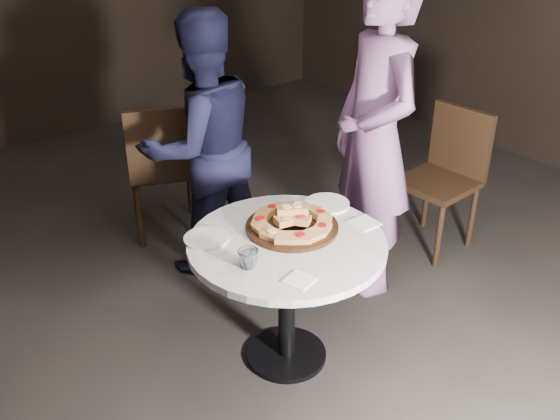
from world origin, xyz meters
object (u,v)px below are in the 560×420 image
(serving_board, at_px, (292,227))
(diner_teal, at_px, (374,138))
(water_glass, at_px, (248,259))
(chair_far, at_px, (163,163))
(chair_right, at_px, (447,169))
(diner_navy, at_px, (202,147))
(focaccia_pile, at_px, (292,219))
(table, at_px, (287,264))

(serving_board, distance_m, diner_teal, 0.75)
(serving_board, bearing_deg, water_glass, -158.58)
(chair_far, relative_size, chair_right, 1.05)
(diner_navy, bearing_deg, serving_board, 88.86)
(focaccia_pile, xyz_separation_m, chair_far, (0.04, 1.30, -0.19))
(focaccia_pile, distance_m, diner_navy, 0.89)
(focaccia_pile, distance_m, diner_teal, 0.74)
(table, distance_m, chair_far, 1.37)
(diner_navy, bearing_deg, chair_right, 155.68)
(water_glass, relative_size, diner_navy, 0.06)
(focaccia_pile, xyz_separation_m, diner_navy, (0.08, 0.88, 0.04))
(serving_board, xyz_separation_m, water_glass, (-0.34, -0.13, 0.03))
(table, height_order, chair_far, chair_far)
(serving_board, xyz_separation_m, focaccia_pile, (0.00, 0.00, 0.04))
(table, distance_m, chair_right, 1.47)
(focaccia_pile, distance_m, chair_right, 1.39)
(chair_far, distance_m, diner_navy, 0.47)
(serving_board, distance_m, chair_right, 1.39)
(water_glass, height_order, chair_far, chair_far)
(water_glass, xyz_separation_m, chair_right, (1.71, 0.32, -0.20))
(table, bearing_deg, focaccia_pile, 38.43)
(water_glass, xyz_separation_m, diner_navy, (0.42, 1.02, 0.05))
(focaccia_pile, xyz_separation_m, diner_teal, (0.70, 0.18, 0.16))
(serving_board, xyz_separation_m, chair_far, (0.04, 1.30, -0.15))
(diner_teal, bearing_deg, table, -54.79)
(table, relative_size, chair_far, 1.03)
(serving_board, relative_size, diner_navy, 0.28)
(table, height_order, diner_teal, diner_teal)
(chair_right, relative_size, diner_navy, 0.58)
(table, xyz_separation_m, serving_board, (0.08, 0.07, 0.13))
(table, bearing_deg, serving_board, 38.81)
(chair_far, bearing_deg, table, 107.58)
(focaccia_pile, bearing_deg, diner_navy, 84.98)
(table, xyz_separation_m, diner_teal, (0.78, 0.25, 0.33))
(serving_board, distance_m, focaccia_pile, 0.04)
(chair_right, bearing_deg, diner_navy, -121.80)
(serving_board, relative_size, water_glass, 4.88)
(table, xyz_separation_m, water_glass, (-0.26, -0.07, 0.16))
(water_glass, distance_m, diner_navy, 1.10)
(serving_board, bearing_deg, chair_right, 7.92)
(diner_navy, relative_size, diner_teal, 0.86)
(focaccia_pile, height_order, chair_right, chair_right)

